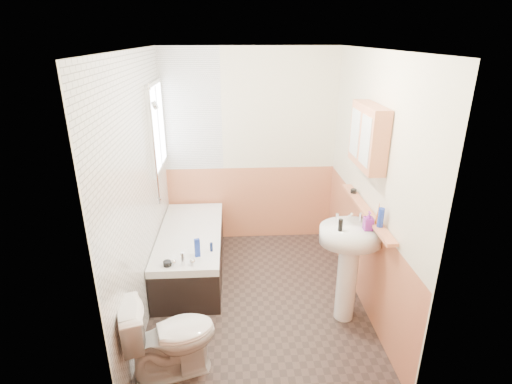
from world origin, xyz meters
TOP-DOWN VIEW (x-y plane):
  - floor at (0.00, 0.00)m, footprint 2.80×2.80m
  - ceiling at (0.00, 0.00)m, footprint 2.80×2.80m
  - wall_back at (0.00, 1.41)m, footprint 2.20×0.02m
  - wall_front at (0.00, -1.41)m, footprint 2.20×0.02m
  - wall_left at (-1.11, 0.00)m, footprint 0.02×2.80m
  - wall_right at (1.11, 0.00)m, footprint 0.02×2.80m
  - wainscot_right at (1.09, 0.00)m, footprint 0.01×2.80m
  - wainscot_front at (0.00, -1.39)m, footprint 2.20×0.01m
  - wainscot_back at (0.00, 1.39)m, footprint 2.20×0.01m
  - tile_cladding_left at (-1.09, 0.00)m, footprint 0.01×2.80m
  - tile_return_back at (-0.73, 1.39)m, footprint 0.75×0.01m
  - window at (-1.06, 0.95)m, footprint 0.03×0.79m
  - bathtub at (-0.73, 0.53)m, footprint 0.70×1.62m
  - shower_riser at (-1.04, 0.57)m, footprint 0.11×0.09m
  - toilet at (-0.76, -0.97)m, footprint 0.83×0.62m
  - sink at (0.84, -0.37)m, footprint 0.58×0.47m
  - pine_shelf at (1.04, -0.13)m, footprint 0.10×1.37m
  - medicine_cabinet at (1.01, -0.06)m, footprint 0.16×0.64m
  - foam_can at (1.04, -0.51)m, footprint 0.06×0.06m
  - green_bottle at (1.04, -0.44)m, footprint 0.05×0.05m
  - black_jar at (1.04, 0.29)m, footprint 0.08×0.08m
  - soap_bottle at (0.97, -0.43)m, footprint 0.08×0.18m
  - clear_bottle at (0.71, -0.44)m, footprint 0.04×0.04m
  - blue_gel at (-0.60, -0.01)m, footprint 0.06×0.05m
  - cream_jar at (-0.88, -0.17)m, footprint 0.10×0.10m
  - orange_bottle at (-0.47, 0.08)m, footprint 0.04×0.04m

SIDE VIEW (x-z plane):
  - floor at x=0.00m, z-range 0.00..0.00m
  - bathtub at x=-0.73m, z-range -0.06..0.61m
  - toilet at x=-0.76m, z-range 0.00..0.73m
  - wainscot_right at x=1.09m, z-range 0.00..1.00m
  - wainscot_front at x=0.00m, z-range 0.00..1.00m
  - wainscot_back at x=0.00m, z-range 0.00..1.00m
  - cream_jar at x=-0.88m, z-range 0.53..0.58m
  - orange_bottle at x=-0.47m, z-range 0.53..0.62m
  - blue_gel at x=-0.60m, z-range 0.53..0.72m
  - sink at x=0.84m, z-range 0.15..1.26m
  - soap_bottle at x=0.97m, z-range 0.99..1.07m
  - pine_shelf at x=1.04m, z-range 1.03..1.06m
  - clear_bottle at x=0.71m, z-range 0.99..1.10m
  - black_jar at x=1.04m, z-range 1.06..1.10m
  - foam_can at x=1.04m, z-range 1.06..1.23m
  - green_bottle at x=1.04m, z-range 1.06..1.27m
  - wall_back at x=0.00m, z-range 0.00..2.50m
  - wall_front at x=0.00m, z-range 0.00..2.50m
  - wall_left at x=-1.11m, z-range 0.00..2.50m
  - wall_right at x=1.11m, z-range 0.00..2.50m
  - tile_cladding_left at x=-1.09m, z-range 0.00..2.50m
  - shower_riser at x=-1.04m, z-range 0.98..2.27m
  - window at x=-1.06m, z-range 1.15..2.15m
  - tile_return_back at x=-0.73m, z-range 1.00..2.50m
  - medicine_cabinet at x=1.01m, z-range 1.47..2.04m
  - ceiling at x=0.00m, z-range 2.50..2.50m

